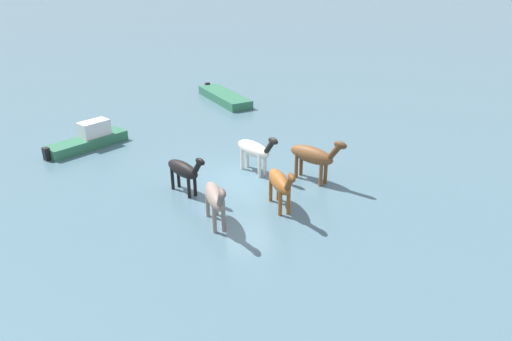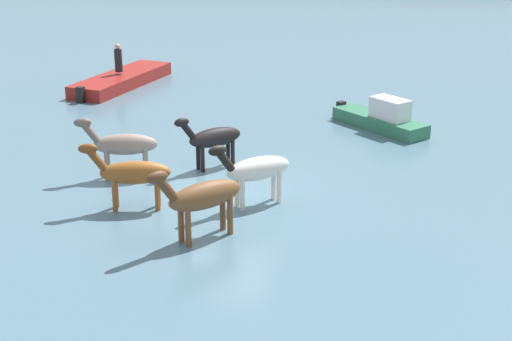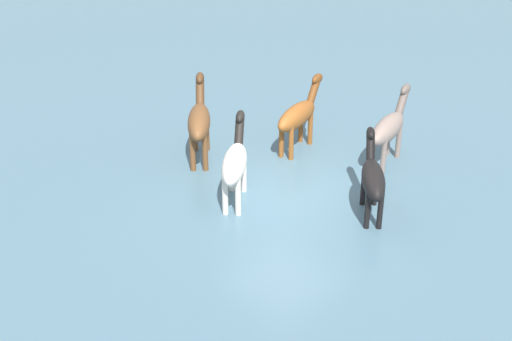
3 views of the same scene
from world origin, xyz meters
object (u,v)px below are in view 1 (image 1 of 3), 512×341
at_px(horse_dark_mare, 255,150).
at_px(horse_rear_stallion, 215,197).
at_px(horse_lead, 280,183).
at_px(horse_mid_herd, 313,156).
at_px(boat_dinghy_port, 89,141).
at_px(horse_gray_outer, 184,170).
at_px(boat_tender_starboard, 224,98).

height_order(horse_dark_mare, horse_rear_stallion, horse_dark_mare).
bearing_deg(horse_lead, horse_mid_herd, 132.91).
xyz_separation_m(horse_mid_herd, boat_dinghy_port, (4.10, 9.62, -0.76)).
xyz_separation_m(horse_mid_herd, horse_dark_mare, (0.90, 2.19, -0.07)).
bearing_deg(horse_lead, horse_rear_stallion, -78.50).
xyz_separation_m(horse_mid_herd, horse_lead, (-2.15, 1.47, -0.08)).
bearing_deg(boat_dinghy_port, horse_rear_stallion, -96.58).
height_order(horse_dark_mare, horse_lead, horse_dark_mare).
height_order(horse_gray_outer, horse_rear_stallion, horse_rear_stallion).
relative_size(horse_lead, boat_dinghy_port, 0.69).
xyz_separation_m(horse_dark_mare, horse_lead, (-3.05, -0.72, -0.01)).
bearing_deg(boat_dinghy_port, horse_dark_mare, -69.53).
bearing_deg(horse_dark_mare, boat_tender_starboard, 149.23).
distance_m(horse_dark_mare, boat_tender_starboard, 10.72).
distance_m(horse_gray_outer, horse_lead, 3.63).
distance_m(horse_gray_outer, horse_rear_stallion, 2.63).
bearing_deg(horse_gray_outer, horse_dark_mare, 81.25).
distance_m(horse_mid_herd, horse_dark_mare, 2.37).
relative_size(horse_dark_mare, boat_dinghy_port, 0.61).
relative_size(horse_dark_mare, horse_rear_stallion, 0.89).
height_order(horse_lead, boat_dinghy_port, horse_lead).
bearing_deg(horse_mid_herd, horse_dark_mare, -157.62).
relative_size(horse_dark_mare, horse_lead, 0.89).
xyz_separation_m(horse_gray_outer, horse_mid_herd, (0.78, -4.83, 0.13)).
distance_m(horse_gray_outer, horse_mid_herd, 4.90).
bearing_deg(horse_mid_herd, boat_dinghy_port, -158.43).
bearing_deg(horse_gray_outer, horse_lead, 26.66).
xyz_separation_m(horse_dark_mare, boat_tender_starboard, (10.61, 1.32, -0.82)).
bearing_deg(boat_tender_starboard, horse_lead, -17.82).
xyz_separation_m(horse_rear_stallion, boat_dinghy_port, (7.22, 5.98, -0.68)).
bearing_deg(boat_tender_starboard, boat_dinghy_port, -65.82).
xyz_separation_m(horse_lead, horse_rear_stallion, (-0.97, 2.17, 0.00)).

